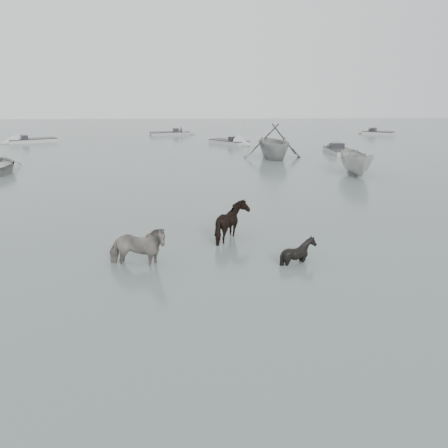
{
  "coord_description": "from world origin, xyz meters",
  "views": [
    {
      "loc": [
        -1.8,
        -11.89,
        4.89
      ],
      "look_at": [
        -1.25,
        0.81,
        1.0
      ],
      "focal_mm": 35.0,
      "sensor_mm": 36.0,
      "label": 1
    }
  ],
  "objects": [
    {
      "name": "pony_pinto",
      "position": [
        -3.8,
        0.04,
        0.76
      ],
      "size": [
        1.87,
        1.02,
        1.51
      ],
      "primitive_type": "imported",
      "rotation": [
        0.0,
        0.0,
        1.45
      ],
      "color": "black",
      "rests_on": "ground"
    },
    {
      "name": "pony_black",
      "position": [
        0.92,
        0.12,
        0.56
      ],
      "size": [
        1.25,
        1.17,
        1.13
      ],
      "primitive_type": "imported",
      "rotation": [
        0.0,
        0.0,
        1.27
      ],
      "color": "black",
      "rests_on": "ground"
    },
    {
      "name": "boat_small",
      "position": [
        7.31,
        14.0,
        0.79
      ],
      "size": [
        1.88,
        4.23,
        1.59
      ],
      "primitive_type": "imported",
      "rotation": [
        0.0,
        0.0,
        -0.08
      ],
      "color": "#ADAEA9",
      "rests_on": "ground"
    },
    {
      "name": "skiff_outer",
      "position": [
        -18.75,
        32.31,
        0.38
      ],
      "size": [
        6.05,
        4.51,
        0.75
      ],
      "primitive_type": null,
      "rotation": [
        0.0,
        0.0,
        3.68
      ],
      "color": "#B0B0AC",
      "rests_on": "ground"
    },
    {
      "name": "rowboat_trail",
      "position": [
        3.33,
        20.84,
        1.37
      ],
      "size": [
        5.05,
        5.68,
        2.74
      ],
      "primitive_type": "imported",
      "rotation": [
        0.0,
        0.0,
        3.25
      ],
      "color": "#9C9F9D",
      "rests_on": "ground"
    },
    {
      "name": "skiff_far",
      "position": [
        -5.85,
        39.25,
        0.38
      ],
      "size": [
        6.32,
        3.13,
        0.75
      ],
      "primitive_type": null,
      "rotation": [
        0.0,
        0.0,
        0.26
      ],
      "color": "gray",
      "rests_on": "ground"
    },
    {
      "name": "skiff_mid",
      "position": [
        0.49,
        30.22,
        0.38
      ],
      "size": [
        4.93,
        5.28,
        0.75
      ],
      "primitive_type": null,
      "rotation": [
        0.0,
        0.0,
        -0.85
      ],
      "color": "#A8ABA8",
      "rests_on": "ground"
    },
    {
      "name": "pony_dark",
      "position": [
        -0.88,
        2.27,
        0.73
      ],
      "size": [
        1.29,
        1.5,
        1.47
      ],
      "primitive_type": "imported",
      "rotation": [
        0.0,
        0.0,
        1.54
      ],
      "color": "black",
      "rests_on": "ground"
    },
    {
      "name": "skiff_star",
      "position": [
        18.33,
        38.78,
        0.38
      ],
      "size": [
        4.87,
        3.92,
        0.75
      ],
      "primitive_type": null,
      "rotation": [
        0.0,
        0.0,
        2.57
      ],
      "color": "#B0B0AB",
      "rests_on": "ground"
    },
    {
      "name": "skiff_port",
      "position": [
        9.12,
        23.37,
        0.38
      ],
      "size": [
        1.77,
        5.32,
        0.75
      ],
      "primitive_type": null,
      "rotation": [
        0.0,
        0.0,
        1.6
      ],
      "color": "#A5A8A5",
      "rests_on": "ground"
    },
    {
      "name": "ground",
      "position": [
        0.0,
        0.0,
        0.0
      ],
      "size": [
        140.0,
        140.0,
        0.0
      ],
      "primitive_type": "plane",
      "color": "#4D5C55",
      "rests_on": "ground"
    }
  ]
}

